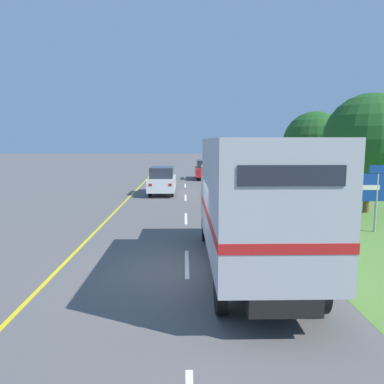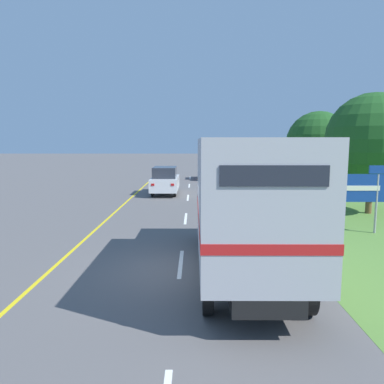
# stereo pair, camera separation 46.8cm
# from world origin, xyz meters

# --- Properties ---
(ground_plane) EXTENTS (200.00, 200.00, 0.00)m
(ground_plane) POSITION_xyz_m (0.00, 0.00, 0.00)
(ground_plane) COLOR #5B5959
(edge_line_yellow) EXTENTS (0.12, 51.06, 0.01)m
(edge_line_yellow) POSITION_xyz_m (-3.70, 10.29, 0.00)
(edge_line_yellow) COLOR yellow
(edge_line_yellow) RESTS_ON ground
(centre_dash_near) EXTENTS (0.12, 2.60, 0.01)m
(centre_dash_near) POSITION_xyz_m (0.00, 0.63, 0.00)
(centre_dash_near) COLOR white
(centre_dash_near) RESTS_ON ground
(centre_dash_mid_a) EXTENTS (0.12, 2.60, 0.01)m
(centre_dash_mid_a) POSITION_xyz_m (0.00, 7.23, 0.00)
(centre_dash_mid_a) COLOR white
(centre_dash_mid_a) RESTS_ON ground
(centre_dash_mid_b) EXTENTS (0.12, 2.60, 0.01)m
(centre_dash_mid_b) POSITION_xyz_m (0.00, 13.83, 0.00)
(centre_dash_mid_b) COLOR white
(centre_dash_mid_b) RESTS_ON ground
(centre_dash_far) EXTENTS (0.12, 2.60, 0.01)m
(centre_dash_far) POSITION_xyz_m (0.00, 20.43, 0.00)
(centre_dash_far) COLOR white
(centre_dash_far) RESTS_ON ground
(centre_dash_farthest) EXTENTS (0.12, 2.60, 0.01)m
(centre_dash_farthest) POSITION_xyz_m (0.00, 27.03, 0.00)
(centre_dash_farthest) COLOR white
(centre_dash_farthest) RESTS_ON ground
(horse_trailer_truck) EXTENTS (2.48, 7.98, 3.72)m
(horse_trailer_truck) POSITION_xyz_m (1.75, -0.31, 2.05)
(horse_trailer_truck) COLOR black
(horse_trailer_truck) RESTS_ON ground
(lead_car_white) EXTENTS (1.80, 4.30, 1.90)m
(lead_car_white) POSITION_xyz_m (-1.61, 15.47, 0.96)
(lead_car_white) COLOR black
(lead_car_white) RESTS_ON ground
(lead_car_red_ahead) EXTENTS (1.80, 4.10, 1.85)m
(lead_car_red_ahead) POSITION_xyz_m (1.91, 25.77, 0.94)
(lead_car_red_ahead) COLOR black
(lead_car_red_ahead) RESTS_ON ground
(highway_sign) EXTENTS (2.16, 0.09, 2.71)m
(highway_sign) POSITION_xyz_m (6.93, 4.43, 1.75)
(highway_sign) COLOR #9E9EA3
(highway_sign) RESTS_ON ground
(roadside_tree_near) EXTENTS (4.60, 4.60, 6.04)m
(roadside_tree_near) POSITION_xyz_m (9.30, 8.58, 3.73)
(roadside_tree_near) COLOR brown
(roadside_tree_near) RESTS_ON ground
(roadside_tree_mid) EXTENTS (4.01, 4.01, 5.54)m
(roadside_tree_mid) POSITION_xyz_m (8.31, 13.84, 3.53)
(roadside_tree_mid) COLOR #4C3823
(roadside_tree_mid) RESTS_ON ground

